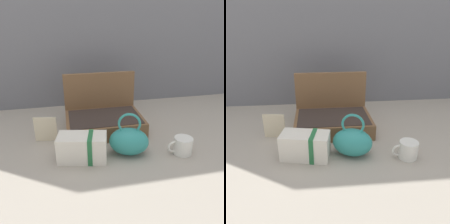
% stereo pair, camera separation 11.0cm
% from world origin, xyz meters
% --- Properties ---
extents(ground_plane, '(6.00, 6.00, 0.00)m').
position_xyz_m(ground_plane, '(0.00, 0.00, 0.00)').
color(ground_plane, '#9E9384').
extents(open_suitcase, '(0.42, 0.30, 0.29)m').
position_xyz_m(open_suitcase, '(-0.03, 0.15, 0.07)').
color(open_suitcase, brown).
rests_on(open_suitcase, ground_plane).
extents(teal_pouch_handbag, '(0.21, 0.17, 0.21)m').
position_xyz_m(teal_pouch_handbag, '(0.04, -0.14, 0.07)').
color(teal_pouch_handbag, teal).
rests_on(teal_pouch_handbag, ground_plane).
extents(cream_toiletry_bag, '(0.23, 0.15, 0.12)m').
position_xyz_m(cream_toiletry_bag, '(-0.17, -0.14, 0.06)').
color(cream_toiletry_bag, silver).
rests_on(cream_toiletry_bag, ground_plane).
extents(coffee_mug, '(0.12, 0.08, 0.08)m').
position_xyz_m(coffee_mug, '(0.29, -0.19, 0.04)').
color(coffee_mug, silver).
rests_on(coffee_mug, ground_plane).
extents(info_card_left, '(0.11, 0.02, 0.13)m').
position_xyz_m(info_card_left, '(-0.34, 0.07, 0.07)').
color(info_card_left, beige).
rests_on(info_card_left, ground_plane).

